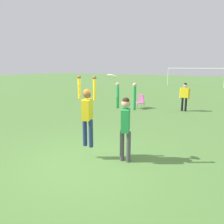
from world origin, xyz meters
name	(u,v)px	position (x,y,z in m)	size (l,w,h in m)	color
ground_plane	(90,162)	(0.00, 0.00, 0.00)	(120.00, 120.00, 0.00)	#56843D
person_jumping	(87,110)	(-0.17, 0.18, 1.38)	(0.61, 0.50, 1.95)	navy
person_defending	(126,121)	(0.80, 0.55, 1.14)	(0.59, 0.48, 2.14)	#4C4C51
frisbee	(112,76)	(0.41, 0.51, 2.29)	(0.26, 0.25, 0.11)	white
camping_chair_0	(140,101)	(-1.98, 7.87, 0.48)	(0.73, 0.80, 0.86)	gray
person_spectator_near	(185,94)	(0.56, 8.38, 0.97)	(0.60, 0.21, 1.63)	black
soccer_goal	(195,72)	(-2.10, 25.58, 1.84)	(7.10, 0.10, 2.35)	white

